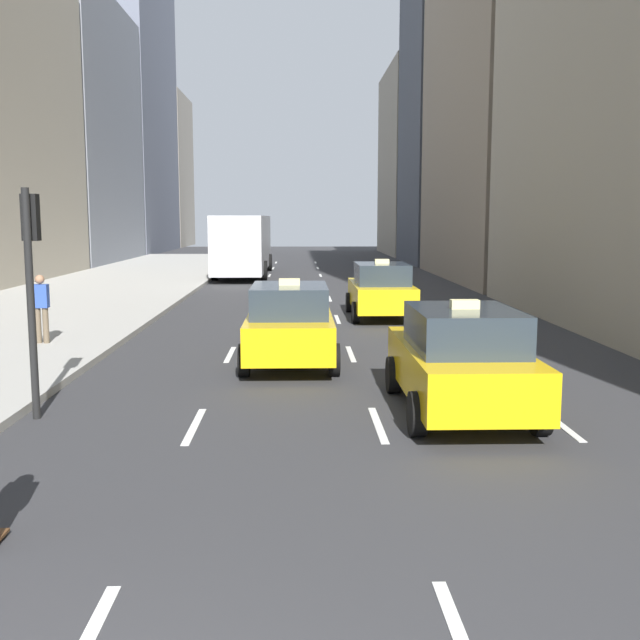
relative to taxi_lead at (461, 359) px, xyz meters
The scene contains 9 objects.
sidewalk_left 21.38m from the taxi_lead, 120.99° to the left, with size 8.00×66.00×0.15m, color #ADAAA3.
lane_markings 14.41m from the taxi_lead, 95.59° to the left, with size 5.72×56.00×0.01m.
building_row_left 38.97m from the taxi_lead, 119.24° to the left, with size 6.00×87.36×35.78m.
taxi_lead is the anchor object (origin of this frame).
taxi_second 5.05m from the taxi_lead, 123.69° to the left, with size 2.02×4.40×1.87m.
taxi_third 11.71m from the taxi_lead, 90.00° to the left, with size 2.02×4.40×1.87m.
city_bus 29.93m from the taxi_lead, 100.81° to the left, with size 2.80×11.61×3.25m.
pedestrian_far_walking 10.75m from the taxi_lead, 144.82° to the left, with size 0.36×0.22×1.65m.
traffic_light_pole 6.92m from the taxi_lead, behind, with size 0.24×0.42×3.60m.
Camera 1 is at (1.39, -3.09, 3.14)m, focal length 42.00 mm.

